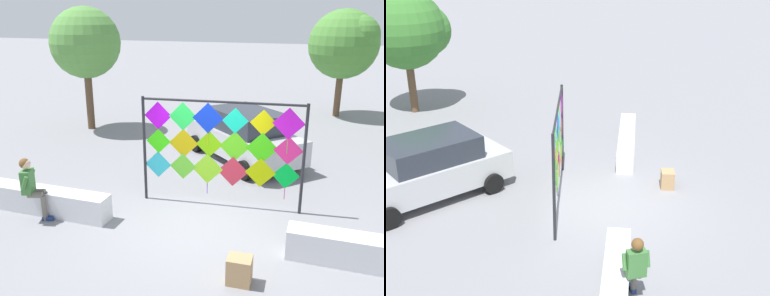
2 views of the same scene
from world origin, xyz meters
The scene contains 8 objects.
ground centered at (0.00, 0.00, 0.00)m, with size 120.00×120.00×0.00m, color gray.
plaza_ledge_left centered at (-3.79, -0.44, 0.29)m, with size 3.73×0.49×0.58m, color silver.
kite_display_rack centered at (0.20, 1.18, 1.57)m, with size 3.75×0.43×2.57m.
seated_vendor centered at (-3.54, -0.78, 0.83)m, with size 0.67×0.56×1.43m.
parked_car centered at (0.05, 4.57, 0.81)m, with size 4.21×4.13×1.60m.
cardboard_box_large centered at (1.27, -1.62, 0.24)m, with size 0.41×0.35×0.48m, color tan.
tree_palm_like centered at (2.89, 11.68, 3.19)m, with size 2.94×2.94×4.61m.
tree_broadleaf centered at (-6.60, 6.38, 3.31)m, with size 2.66×2.66×4.67m.
Camera 1 is at (2.41, -7.56, 4.36)m, focal length 38.65 mm.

